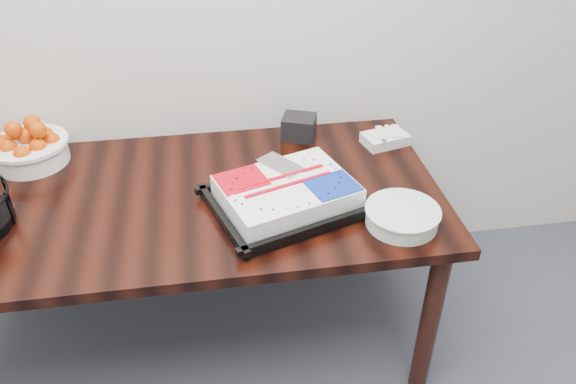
{
  "coord_description": "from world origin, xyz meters",
  "views": [
    {
      "loc": [
        0.1,
        0.33,
        1.9
      ],
      "look_at": [
        0.33,
        1.85,
        0.83
      ],
      "focal_mm": 35.0,
      "sensor_mm": 36.0,
      "label": 1
    }
  ],
  "objects": [
    {
      "name": "plate_stack",
      "position": [
        0.69,
        1.72,
        0.78
      ],
      "size": [
        0.25,
        0.25,
        0.06
      ],
      "color": "white",
      "rests_on": "table"
    },
    {
      "name": "tangerine_bowl",
      "position": [
        -0.59,
        2.32,
        0.83
      ],
      "size": [
        0.3,
        0.3,
        0.19
      ],
      "color": "white",
      "rests_on": "table"
    },
    {
      "name": "table",
      "position": [
        0.0,
        2.0,
        0.66
      ],
      "size": [
        1.8,
        0.9,
        0.75
      ],
      "color": "black",
      "rests_on": "ground"
    },
    {
      "name": "cake_tray",
      "position": [
        0.33,
        1.88,
        0.8
      ],
      "size": [
        0.59,
        0.52,
        0.1
      ],
      "color": "black",
      "rests_on": "table"
    },
    {
      "name": "napkin_box",
      "position": [
        0.46,
        2.35,
        0.8
      ],
      "size": [
        0.16,
        0.15,
        0.09
      ],
      "primitive_type": "cube",
      "rotation": [
        0.0,
        0.0,
        -0.34
      ],
      "color": "black",
      "rests_on": "table"
    },
    {
      "name": "fork_bag",
      "position": [
        0.8,
        2.24,
        0.77
      ],
      "size": [
        0.2,
        0.15,
        0.05
      ],
      "color": "silver",
      "rests_on": "table"
    }
  ]
}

